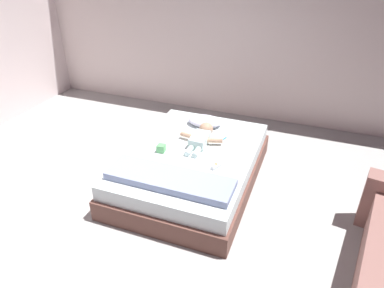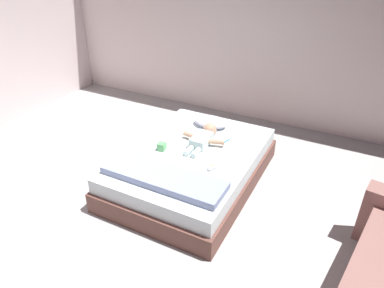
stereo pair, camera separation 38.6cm
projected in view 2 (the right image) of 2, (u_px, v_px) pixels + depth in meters
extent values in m
plane|color=#A8A6A4|center=(121.00, 224.00, 3.49)|extent=(8.00, 8.00, 0.00)
cube|color=silver|center=(238.00, 26.00, 5.09)|extent=(8.00, 0.12, 2.74)
cube|color=brown|center=(192.00, 172.00, 4.06)|extent=(1.41, 1.99, 0.23)
cube|color=silver|center=(192.00, 158.00, 3.96)|extent=(1.36, 1.91, 0.17)
ellipsoid|color=silver|center=(211.00, 122.00, 4.44)|extent=(0.44, 0.30, 0.11)
cube|color=silver|center=(201.00, 140.00, 4.02)|extent=(0.18, 0.30, 0.12)
sphere|color=tan|center=(210.00, 130.00, 4.18)|extent=(0.17, 0.17, 0.17)
cylinder|color=tan|center=(190.00, 135.00, 4.13)|extent=(0.18, 0.08, 0.06)
cylinder|color=tan|center=(217.00, 142.00, 3.99)|extent=(0.19, 0.10, 0.06)
cylinder|color=silver|center=(189.00, 150.00, 3.88)|extent=(0.06, 0.17, 0.06)
cylinder|color=silver|center=(196.00, 152.00, 3.85)|extent=(0.06, 0.17, 0.06)
cube|color=#2981DA|center=(226.00, 141.00, 4.11)|extent=(0.05, 0.13, 0.01)
cube|color=white|center=(230.00, 138.00, 4.14)|extent=(0.02, 0.03, 0.01)
cube|color=#8997BF|center=(163.00, 177.00, 3.43)|extent=(1.27, 0.38, 0.07)
cube|color=#61B56B|center=(162.00, 146.00, 3.93)|extent=(0.09, 0.09, 0.09)
cylinder|color=white|center=(213.00, 167.00, 3.61)|extent=(0.09, 0.13, 0.05)
cone|color=#E0B473|center=(213.00, 165.00, 3.59)|extent=(0.03, 0.03, 0.02)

